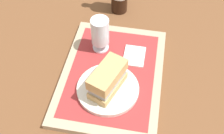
# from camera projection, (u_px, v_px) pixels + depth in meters

# --- Properties ---
(ground_plane) EXTENTS (3.00, 3.00, 0.00)m
(ground_plane) POSITION_uv_depth(u_px,v_px,m) (112.00, 77.00, 0.92)
(ground_plane) COLOR brown
(tray) EXTENTS (0.44, 0.32, 0.02)m
(tray) POSITION_uv_depth(u_px,v_px,m) (112.00, 75.00, 0.91)
(tray) COLOR tan
(tray) RESTS_ON ground_plane
(placemat) EXTENTS (0.38, 0.27, 0.00)m
(placemat) POSITION_uv_depth(u_px,v_px,m) (112.00, 73.00, 0.90)
(placemat) COLOR #9E2D2D
(placemat) RESTS_ON tray
(plate) EXTENTS (0.19, 0.19, 0.01)m
(plate) POSITION_uv_depth(u_px,v_px,m) (108.00, 89.00, 0.85)
(plate) COLOR silver
(plate) RESTS_ON placemat
(sandwich) EXTENTS (0.14, 0.11, 0.08)m
(sandwich) POSITION_uv_depth(u_px,v_px,m) (109.00, 78.00, 0.81)
(sandwich) COLOR tan
(sandwich) RESTS_ON plate
(beer_glass) EXTENTS (0.06, 0.06, 0.12)m
(beer_glass) POSITION_uv_depth(u_px,v_px,m) (100.00, 33.00, 0.92)
(beer_glass) COLOR silver
(beer_glass) RESTS_ON placemat
(napkin_folded) EXTENTS (0.09, 0.07, 0.01)m
(napkin_folded) POSITION_uv_depth(u_px,v_px,m) (134.00, 56.00, 0.94)
(napkin_folded) COLOR white
(napkin_folded) RESTS_ON placemat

